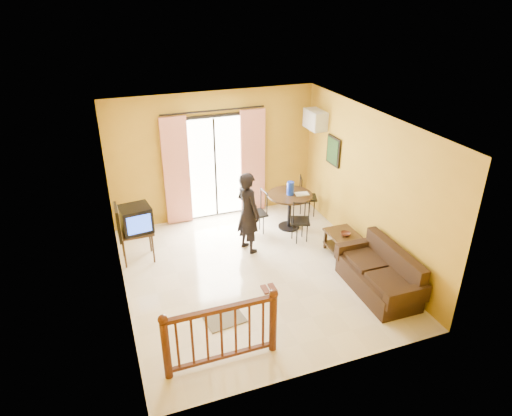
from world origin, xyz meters
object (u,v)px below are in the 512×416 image
object	(u,v)px
dining_table	(290,201)
television	(136,219)
coffee_table	(347,244)
standing_person	(248,212)
sofa	(381,275)

from	to	relation	value
dining_table	television	bearing A→B (deg)	-176.66
television	coffee_table	world-z (taller)	television
dining_table	coffee_table	distance (m)	1.61
dining_table	standing_person	size ratio (longest dim) A/B	0.58
television	standing_person	world-z (taller)	standing_person
dining_table	sofa	world-z (taller)	sofa
dining_table	sofa	bearing A→B (deg)	-78.17
television	sofa	xyz separation A→B (m)	(3.72, -2.41, -0.57)
dining_table	coffee_table	world-z (taller)	dining_table
coffee_table	television	bearing A→B (deg)	160.80
television	coffee_table	bearing A→B (deg)	-26.57
coffee_table	standing_person	size ratio (longest dim) A/B	0.61
coffee_table	standing_person	distance (m)	1.98
television	dining_table	world-z (taller)	television
sofa	standing_person	world-z (taller)	standing_person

